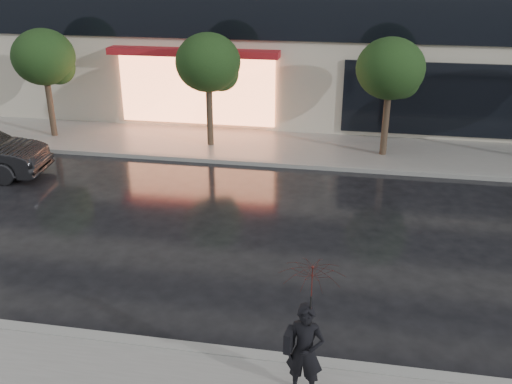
# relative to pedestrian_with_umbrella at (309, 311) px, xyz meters

# --- Properties ---
(ground) EXTENTS (120.00, 120.00, 0.00)m
(ground) POSITION_rel_pedestrian_with_umbrella_xyz_m (-1.56, 1.77, -1.65)
(ground) COLOR black
(ground) RESTS_ON ground
(sidewalk_far) EXTENTS (60.00, 3.50, 0.12)m
(sidewalk_far) POSITION_rel_pedestrian_with_umbrella_xyz_m (-1.56, 12.02, -1.59)
(sidewalk_far) COLOR slate
(sidewalk_far) RESTS_ON ground
(curb_near) EXTENTS (60.00, 0.25, 0.14)m
(curb_near) POSITION_rel_pedestrian_with_umbrella_xyz_m (-1.56, 0.77, -1.58)
(curb_near) COLOR gray
(curb_near) RESTS_ON ground
(curb_far) EXTENTS (60.00, 0.25, 0.14)m
(curb_far) POSITION_rel_pedestrian_with_umbrella_xyz_m (-1.56, 10.27, -1.58)
(curb_far) COLOR gray
(curb_far) RESTS_ON ground
(tree_far_west) EXTENTS (2.20, 2.20, 3.99)m
(tree_far_west) POSITION_rel_pedestrian_with_umbrella_xyz_m (-10.50, 11.80, 1.27)
(tree_far_west) COLOR #33261C
(tree_far_west) RESTS_ON ground
(tree_mid_west) EXTENTS (2.20, 2.20, 3.99)m
(tree_mid_west) POSITION_rel_pedestrian_with_umbrella_xyz_m (-4.50, 11.80, 1.27)
(tree_mid_west) COLOR #33261C
(tree_mid_west) RESTS_ON ground
(tree_mid_east) EXTENTS (2.20, 2.20, 3.99)m
(tree_mid_east) POSITION_rel_pedestrian_with_umbrella_xyz_m (1.50, 11.80, 1.27)
(tree_mid_east) COLOR #33261C
(tree_mid_east) RESTS_ON ground
(pedestrian_with_umbrella) EXTENTS (1.08, 1.10, 2.31)m
(pedestrian_with_umbrella) POSITION_rel_pedestrian_with_umbrella_xyz_m (0.00, 0.00, 0.00)
(pedestrian_with_umbrella) COLOR black
(pedestrian_with_umbrella) RESTS_ON sidewalk_near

